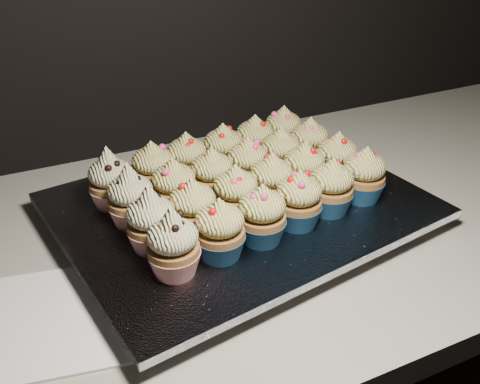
% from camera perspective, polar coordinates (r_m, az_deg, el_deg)
% --- Properties ---
extents(worktop, '(2.44, 0.64, 0.04)m').
position_cam_1_polar(worktop, '(0.86, 7.84, -2.16)').
color(worktop, beige).
rests_on(worktop, cabinet).
extents(napkin, '(0.21, 0.21, 0.00)m').
position_cam_1_polar(napkin, '(0.67, -18.30, -12.54)').
color(napkin, white).
rests_on(napkin, worktop).
extents(baking_tray, '(0.51, 0.42, 0.02)m').
position_cam_1_polar(baking_tray, '(0.79, 0.00, -2.43)').
color(baking_tray, black).
rests_on(baking_tray, worktop).
extents(foil_lining, '(0.55, 0.46, 0.01)m').
position_cam_1_polar(foil_lining, '(0.78, 0.00, -1.39)').
color(foil_lining, silver).
rests_on(foil_lining, baking_tray).
extents(cupcake_0, '(0.06, 0.06, 0.10)m').
position_cam_1_polar(cupcake_0, '(0.63, -7.12, -5.65)').
color(cupcake_0, '#A41618').
rests_on(cupcake_0, foil_lining).
extents(cupcake_1, '(0.06, 0.06, 0.08)m').
position_cam_1_polar(cupcake_1, '(0.65, -2.17, -4.15)').
color(cupcake_1, navy).
rests_on(cupcake_1, foil_lining).
extents(cupcake_2, '(0.06, 0.06, 0.08)m').
position_cam_1_polar(cupcake_2, '(0.68, 2.35, -2.55)').
color(cupcake_2, navy).
rests_on(cupcake_2, foil_lining).
extents(cupcake_3, '(0.06, 0.06, 0.08)m').
position_cam_1_polar(cupcake_3, '(0.71, 6.28, -0.92)').
color(cupcake_3, navy).
rests_on(cupcake_3, foil_lining).
extents(cupcake_4, '(0.06, 0.06, 0.08)m').
position_cam_1_polar(cupcake_4, '(0.75, 9.68, 0.45)').
color(cupcake_4, navy).
rests_on(cupcake_4, foil_lining).
extents(cupcake_5, '(0.06, 0.06, 0.08)m').
position_cam_1_polar(cupcake_5, '(0.79, 13.06, 1.70)').
color(cupcake_5, navy).
rests_on(cupcake_5, foil_lining).
extents(cupcake_6, '(0.06, 0.06, 0.10)m').
position_cam_1_polar(cupcake_6, '(0.67, -9.45, -3.15)').
color(cupcake_6, '#A41618').
rests_on(cupcake_6, foil_lining).
extents(cupcake_7, '(0.06, 0.06, 0.08)m').
position_cam_1_polar(cupcake_7, '(0.69, -5.02, -1.84)').
color(cupcake_7, navy).
rests_on(cupcake_7, foil_lining).
extents(cupcake_8, '(0.06, 0.06, 0.08)m').
position_cam_1_polar(cupcake_8, '(0.72, -0.48, -0.29)').
color(cupcake_8, navy).
rests_on(cupcake_8, foil_lining).
extents(cupcake_9, '(0.06, 0.06, 0.08)m').
position_cam_1_polar(cupcake_9, '(0.75, 3.38, 1.06)').
color(cupcake_9, navy).
rests_on(cupcake_9, foil_lining).
extents(cupcake_10, '(0.06, 0.06, 0.08)m').
position_cam_1_polar(cupcake_10, '(0.79, 6.82, 2.39)').
color(cupcake_10, navy).
rests_on(cupcake_10, foil_lining).
extents(cupcake_11, '(0.06, 0.06, 0.08)m').
position_cam_1_polar(cupcake_11, '(0.83, 10.25, 3.44)').
color(cupcake_11, navy).
rests_on(cupcake_11, foil_lining).
extents(cupcake_12, '(0.06, 0.06, 0.10)m').
position_cam_1_polar(cupcake_12, '(0.72, -11.55, -0.67)').
color(cupcake_12, '#A41618').
rests_on(cupcake_12, foil_lining).
extents(cupcake_13, '(0.06, 0.06, 0.08)m').
position_cam_1_polar(cupcake_13, '(0.74, -7.03, 0.45)').
color(cupcake_13, navy).
rests_on(cupcake_13, foil_lining).
extents(cupcake_14, '(0.06, 0.06, 0.08)m').
position_cam_1_polar(cupcake_14, '(0.77, -2.98, 1.71)').
color(cupcake_14, navy).
rests_on(cupcake_14, foil_lining).
extents(cupcake_15, '(0.06, 0.06, 0.08)m').
position_cam_1_polar(cupcake_15, '(0.80, 0.80, 2.91)').
color(cupcake_15, navy).
rests_on(cupcake_15, foil_lining).
extents(cupcake_16, '(0.06, 0.06, 0.08)m').
position_cam_1_polar(cupcake_16, '(0.83, 4.31, 4.04)').
color(cupcake_16, navy).
rests_on(cupcake_16, foil_lining).
extents(cupcake_17, '(0.06, 0.06, 0.08)m').
position_cam_1_polar(cupcake_17, '(0.87, 7.37, 5.12)').
color(cupcake_17, navy).
rests_on(cupcake_17, foil_lining).
extents(cupcake_18, '(0.06, 0.06, 0.10)m').
position_cam_1_polar(cupcake_18, '(0.77, -13.63, 1.15)').
color(cupcake_18, '#A41618').
rests_on(cupcake_18, foil_lining).
extents(cupcake_19, '(0.06, 0.06, 0.08)m').
position_cam_1_polar(cupcake_19, '(0.80, -9.23, 2.38)').
color(cupcake_19, navy).
rests_on(cupcake_19, foil_lining).
extents(cupcake_20, '(0.06, 0.06, 0.08)m').
position_cam_1_polar(cupcake_20, '(0.82, -5.66, 3.44)').
color(cupcake_20, navy).
rests_on(cupcake_20, foil_lining).
extents(cupcake_21, '(0.06, 0.06, 0.08)m').
position_cam_1_polar(cupcake_21, '(0.84, -1.80, 4.45)').
color(cupcake_21, navy).
rests_on(cupcake_21, foil_lining).
extents(cupcake_22, '(0.06, 0.06, 0.08)m').
position_cam_1_polar(cupcake_22, '(0.87, 1.59, 5.45)').
color(cupcake_22, navy).
rests_on(cupcake_22, foil_lining).
extents(cupcake_23, '(0.06, 0.06, 0.08)m').
position_cam_1_polar(cupcake_23, '(0.91, 4.61, 6.46)').
color(cupcake_23, navy).
rests_on(cupcake_23, foil_lining).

